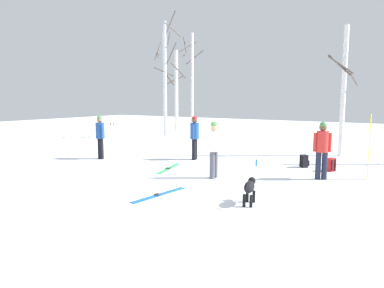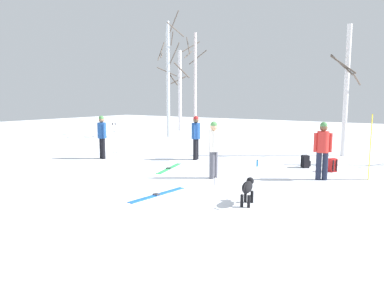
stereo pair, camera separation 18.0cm
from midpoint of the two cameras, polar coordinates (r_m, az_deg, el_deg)
ground_plane at (r=9.86m, az=-6.64°, el=-6.68°), size 60.00×60.00×0.00m
person_0 at (r=11.01m, az=19.88°, el=-0.41°), size 0.48×0.34×1.72m
person_1 at (r=13.73m, az=0.05°, el=1.51°), size 0.34×0.51×1.72m
person_2 at (r=10.52m, az=3.06°, el=-0.32°), size 0.34×0.52×1.72m
person_3 at (r=14.38m, az=-14.98°, el=1.52°), size 0.49×0.34×1.72m
dog at (r=8.14m, az=8.68°, el=-6.96°), size 0.35×0.88×0.57m
ski_pair_planted_0 at (r=11.58m, az=26.33°, el=-0.44°), size 0.02×0.15×1.94m
ski_pair_lying_0 at (r=8.89m, az=-5.92°, el=-8.18°), size 0.37×1.83×0.05m
ski_pair_lying_1 at (r=12.10m, az=-4.22°, el=-3.97°), size 0.65×1.88×0.05m
ski_poles_0 at (r=15.47m, az=-13.10°, el=1.04°), size 0.07×0.25×1.36m
backpack_0 at (r=12.87m, az=17.32°, el=-2.68°), size 0.35×0.34×0.44m
backpack_1 at (r=12.48m, az=21.14°, el=-3.15°), size 0.34×0.33×0.44m
water_bottle_0 at (r=9.85m, az=3.27°, el=-6.00°), size 0.07×0.07×0.23m
water_bottle_1 at (r=12.69m, az=9.97°, el=-3.05°), size 0.06×0.06×0.24m
birch_tree_0 at (r=25.76m, az=-2.77°, el=8.72°), size 1.70×1.70×5.79m
birch_tree_1 at (r=23.07m, az=-4.73°, el=9.87°), size 1.44×1.36×6.57m
birch_tree_2 at (r=21.69m, az=-4.55°, el=10.79°), size 1.39×1.42×7.54m
birch_tree_3 at (r=21.72m, az=-0.26°, el=9.89°), size 1.25×1.50×6.27m
birch_tree_4 at (r=15.86m, az=23.00°, el=8.06°), size 1.12×0.96×5.34m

